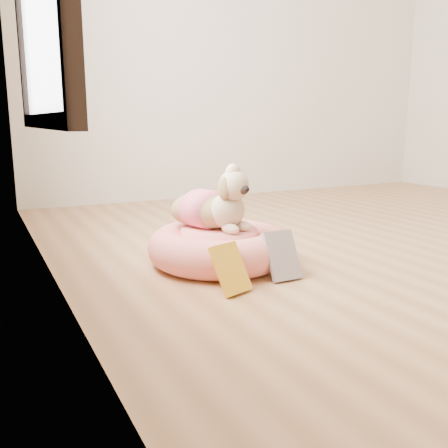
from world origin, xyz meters
name	(u,v)px	position (x,y,z in m)	size (l,w,h in m)	color
floor	(446,246)	(0.00, 0.00, 0.00)	(4.50, 4.50, 0.00)	#AA7547
wall_back	(247,43)	(0.00, 2.25, 1.35)	(4.50, 4.50, 0.00)	beige
pet_bed	(219,247)	(-1.26, 0.25, 0.08)	(0.68, 0.68, 0.17)	#FF6377
dog	(214,195)	(-1.28, 0.26, 0.33)	(0.30, 0.43, 0.32)	brown
book_yellow	(231,269)	(-1.40, -0.13, 0.10)	(0.14, 0.03, 0.21)	#F9FC1A
book_white	(282,256)	(-1.12, -0.07, 0.10)	(0.14, 0.02, 0.22)	white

